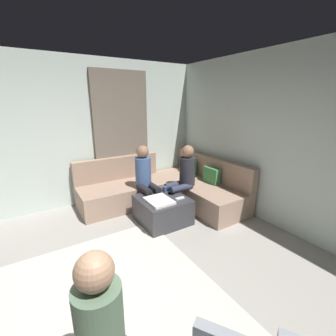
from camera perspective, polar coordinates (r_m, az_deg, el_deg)
name	(u,v)px	position (r m, az deg, el deg)	size (l,w,h in m)	color
wall_back	(315,147)	(3.68, 32.55, 4.44)	(6.00, 0.12, 2.70)	silver
wall_left	(48,136)	(4.54, -27.43, 6.97)	(0.12, 6.00, 2.70)	silver
curtain_panel	(122,137)	(4.74, -11.28, 7.57)	(0.06, 1.10, 2.50)	#726659
area_rug	(111,313)	(2.65, -13.96, -31.37)	(2.60, 2.20, 0.01)	beige
sectional_couch	(167,188)	(4.57, -0.34, -5.05)	(2.10, 2.55, 0.87)	#9E7F6B
ottoman	(163,210)	(3.88, -1.36, -10.25)	(0.76, 0.76, 0.42)	#333338
folded_blanket	(159,201)	(3.65, -2.21, -8.06)	(0.44, 0.36, 0.04)	white
coffee_mug	(165,189)	(4.03, -0.76, -5.18)	(0.08, 0.08, 0.10)	#334C72
game_remote	(180,198)	(3.76, 2.95, -7.47)	(0.05, 0.15, 0.02)	white
person_on_couch_back	(183,176)	(4.11, 3.67, -1.99)	(0.30, 0.60, 1.20)	#2D3347
person_on_couch_side	(146,177)	(4.08, -5.51, -2.15)	(0.60, 0.30, 1.20)	black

